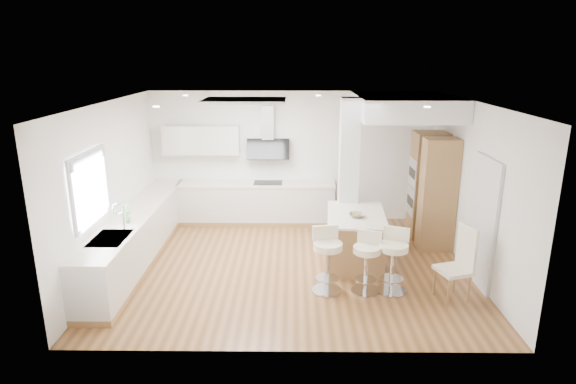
{
  "coord_description": "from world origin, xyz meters",
  "views": [
    {
      "loc": [
        0.03,
        -7.66,
        3.54
      ],
      "look_at": [
        -0.06,
        0.4,
        1.22
      ],
      "focal_mm": 30.0,
      "sensor_mm": 36.0,
      "label": 1
    }
  ],
  "objects_px": {
    "peninsula": "(355,238)",
    "bar_stool_a": "(327,256)",
    "bar_stool_b": "(367,259)",
    "bar_stool_c": "(393,257)",
    "dining_chair": "(460,260)"
  },
  "relations": [
    {
      "from": "peninsula",
      "to": "bar_stool_a",
      "type": "bearing_deg",
      "value": -113.49
    },
    {
      "from": "bar_stool_c",
      "to": "dining_chair",
      "type": "height_order",
      "value": "dining_chair"
    },
    {
      "from": "bar_stool_a",
      "to": "bar_stool_b",
      "type": "xyz_separation_m",
      "value": [
        0.6,
        -0.01,
        -0.04
      ]
    },
    {
      "from": "bar_stool_a",
      "to": "bar_stool_c",
      "type": "relative_size",
      "value": 1.02
    },
    {
      "from": "bar_stool_b",
      "to": "bar_stool_c",
      "type": "bearing_deg",
      "value": 22.89
    },
    {
      "from": "peninsula",
      "to": "bar_stool_c",
      "type": "height_order",
      "value": "bar_stool_c"
    },
    {
      "from": "bar_stool_c",
      "to": "peninsula",
      "type": "bearing_deg",
      "value": 133.66
    },
    {
      "from": "dining_chair",
      "to": "bar_stool_c",
      "type": "bearing_deg",
      "value": 150.25
    },
    {
      "from": "peninsula",
      "to": "bar_stool_c",
      "type": "xyz_separation_m",
      "value": [
        0.44,
        -1.07,
        0.11
      ]
    },
    {
      "from": "bar_stool_a",
      "to": "dining_chair",
      "type": "distance_m",
      "value": 1.95
    },
    {
      "from": "bar_stool_a",
      "to": "bar_stool_c",
      "type": "distance_m",
      "value": 1.01
    },
    {
      "from": "peninsula",
      "to": "bar_stool_a",
      "type": "relative_size",
      "value": 1.5
    },
    {
      "from": "peninsula",
      "to": "bar_stool_c",
      "type": "distance_m",
      "value": 1.17
    },
    {
      "from": "peninsula",
      "to": "bar_stool_b",
      "type": "distance_m",
      "value": 1.09
    },
    {
      "from": "peninsula",
      "to": "bar_stool_b",
      "type": "relative_size",
      "value": 1.61
    }
  ]
}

